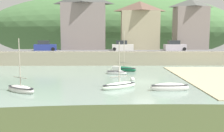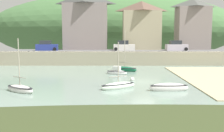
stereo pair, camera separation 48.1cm
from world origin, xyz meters
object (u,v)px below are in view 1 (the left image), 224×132
at_px(sailboat_far_left, 119,86).
at_px(mooring_buoy, 132,79).
at_px(sailboat_white_hull, 170,87).
at_px(dinghy_open_wooden, 124,69).
at_px(fishing_boat_green, 21,89).
at_px(waterfront_building_centre, 140,25).
at_px(waterfront_building_right, 190,24).
at_px(sailboat_nearest_shore, 116,72).
at_px(waterfront_building_left, 84,20).
at_px(parked_car_end_of_row, 175,46).
at_px(parked_car_by_wall, 123,46).
at_px(parked_car_near_slipway, 45,46).

height_order(sailboat_far_left, mooring_buoy, sailboat_far_left).
distance_m(sailboat_white_hull, dinghy_open_wooden, 14.46).
height_order(sailboat_far_left, fishing_boat_green, fishing_boat_green).
xyz_separation_m(waterfront_building_centre, sailboat_white_hull, (-0.43, -30.01, -7.14)).
distance_m(waterfront_building_right, sailboat_nearest_shore, 26.22).
xyz_separation_m(waterfront_building_left, waterfront_building_right, (22.24, -0.00, -0.66)).
relative_size(sailboat_far_left, parked_car_end_of_row, 1.16).
xyz_separation_m(sailboat_nearest_shore, parked_car_end_of_row, (11.72, 14.89, 2.89)).
bearing_deg(dinghy_open_wooden, mooring_buoy, -56.83).
height_order(parked_car_by_wall, parked_car_end_of_row, same).
xyz_separation_m(waterfront_building_centre, dinghy_open_wooden, (-4.12, -16.03, -7.15)).
xyz_separation_m(parked_car_end_of_row, mooring_buoy, (-9.94, -19.99, -3.05)).
relative_size(waterfront_building_left, waterfront_building_right, 1.13).
relative_size(waterfront_building_centre, mooring_buoy, 19.48).
relative_size(dinghy_open_wooden, parked_car_near_slipway, 1.49).
distance_m(waterfront_building_centre, parked_car_near_slipway, 19.76).
height_order(waterfront_building_left, sailboat_far_left, waterfront_building_left).
distance_m(waterfront_building_left, waterfront_building_centre, 11.63).
bearing_deg(waterfront_building_centre, parked_car_by_wall, -129.96).
bearing_deg(parked_car_near_slipway, waterfront_building_left, 28.28).
relative_size(dinghy_open_wooden, parked_car_by_wall, 1.50).
relative_size(fishing_boat_green, mooring_buoy, 10.37).
distance_m(waterfront_building_right, sailboat_far_left, 33.91).
height_order(fishing_boat_green, parked_car_by_wall, fishing_boat_green).
height_order(sailboat_nearest_shore, parked_car_by_wall, parked_car_by_wall).
distance_m(waterfront_building_left, dinghy_open_wooden, 19.45).
height_order(sailboat_nearest_shore, parked_car_end_of_row, parked_car_end_of_row).
relative_size(fishing_boat_green, parked_car_by_wall, 1.27).
relative_size(waterfront_building_right, parked_car_near_slipway, 2.49).
xyz_separation_m(dinghy_open_wooden, parked_car_near_slipway, (-14.65, 11.53, 2.91)).
bearing_deg(mooring_buoy, waterfront_building_centre, 81.65).
relative_size(sailboat_nearest_shore, mooring_buoy, 6.06).
bearing_deg(mooring_buoy, parked_car_end_of_row, 63.55).
bearing_deg(dinghy_open_wooden, parked_car_end_of_row, 77.36).
bearing_deg(waterfront_building_right, sailboat_far_left, -118.90).
distance_m(sailboat_white_hull, parked_car_end_of_row, 26.55).
relative_size(dinghy_open_wooden, mooring_buoy, 12.29).
height_order(waterfront_building_left, fishing_boat_green, waterfront_building_left).
bearing_deg(sailboat_nearest_shore, mooring_buoy, -49.54).
distance_m(sailboat_far_left, sailboat_nearest_shore, 9.58).
bearing_deg(fishing_boat_green, parked_car_by_wall, 101.02).
bearing_deg(waterfront_building_right, parked_car_end_of_row, -133.72).
xyz_separation_m(waterfront_building_centre, mooring_buoy, (-3.60, -24.49, -7.29)).
bearing_deg(sailboat_nearest_shore, parked_car_end_of_row, 73.07).
height_order(parked_car_near_slipway, parked_car_by_wall, same).
relative_size(parked_car_near_slipway, parked_car_by_wall, 1.01).
height_order(waterfront_building_right, mooring_buoy, waterfront_building_right).
relative_size(waterfront_building_centre, parked_car_near_slipway, 2.36).
distance_m(parked_car_near_slipway, parked_car_end_of_row, 25.12).
xyz_separation_m(waterfront_building_left, fishing_boat_green, (-3.16, -30.61, -8.08)).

